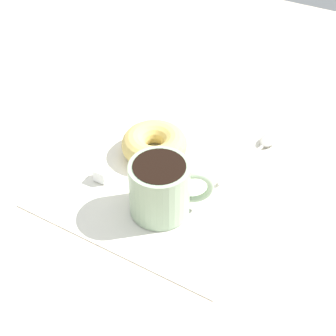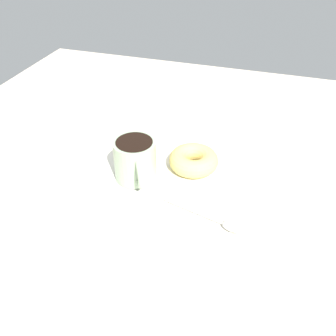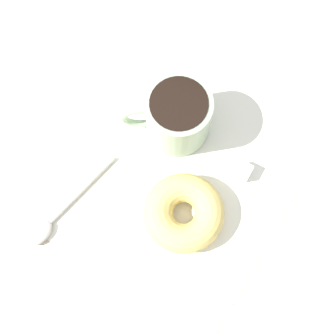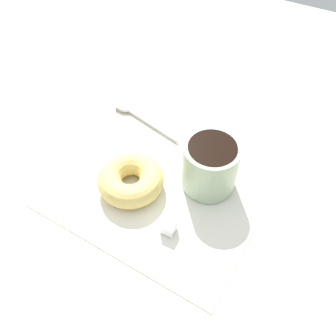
# 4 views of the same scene
# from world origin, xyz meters

# --- Properties ---
(ground_plane) EXTENTS (1.20, 1.20, 0.02)m
(ground_plane) POSITION_xyz_m (0.00, 0.00, -0.01)
(ground_plane) COLOR beige
(napkin) EXTENTS (0.32, 0.32, 0.00)m
(napkin) POSITION_xyz_m (0.02, 0.02, 0.00)
(napkin) COLOR white
(napkin) RESTS_ON ground_plane
(coffee_cup) EXTENTS (0.10, 0.08, 0.08)m
(coffee_cup) POSITION_xyz_m (-0.00, 0.08, 0.04)
(coffee_cup) COLOR #9EB793
(coffee_cup) RESTS_ON napkin
(donut) EXTENTS (0.10, 0.10, 0.04)m
(donut) POSITION_xyz_m (0.06, -0.02, 0.02)
(donut) COLOR #E5C66B
(donut) RESTS_ON napkin
(spoon) EXTENTS (0.05, 0.14, 0.01)m
(spoon) POSITION_xyz_m (-0.08, -0.10, 0.01)
(spoon) COLOR #B7B2A8
(spoon) RESTS_ON napkin
(sugar_cube) EXTENTS (0.02, 0.02, 0.02)m
(sugar_cube) POSITION_xyz_m (0.10, 0.06, 0.01)
(sugar_cube) COLOR white
(sugar_cube) RESTS_ON napkin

